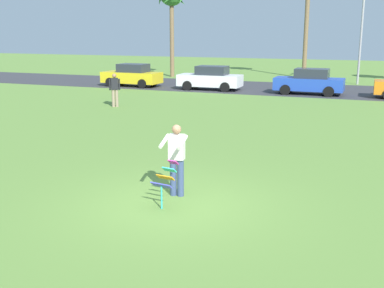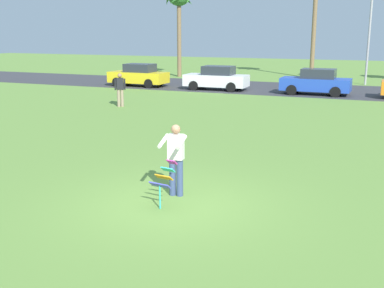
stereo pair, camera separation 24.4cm
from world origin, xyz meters
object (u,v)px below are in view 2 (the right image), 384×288
parked_car_white (217,78)px  person_walker_near (120,89)px  parked_car_blue (316,82)px  streetlight_pole (370,29)px  parked_car_yellow (139,75)px  kite_held (164,178)px  person_kite_flyer (176,157)px

parked_car_white → person_walker_near: 9.08m
parked_car_blue → streetlight_pole: 8.43m
parked_car_yellow → parked_car_white: size_ratio=1.01×
parked_car_white → parked_car_blue: size_ratio=1.00×
kite_held → parked_car_yellow: size_ratio=0.24×
kite_held → streetlight_pole: size_ratio=0.15×
parked_car_white → streetlight_pole: bearing=39.0°
parked_car_yellow → streetlight_pole: bearing=26.2°
person_kite_flyer → streetlight_pole: size_ratio=0.25×
parked_car_white → streetlight_pole: streetlight_pole is taller
parked_car_yellow → parked_car_blue: (12.43, 0.00, 0.00)m
person_kite_flyer → streetlight_pole: streetlight_pole is taller
parked_car_yellow → streetlight_pole: 17.00m
parked_car_white → parked_car_yellow: bearing=-180.0°
person_kite_flyer → parked_car_yellow: size_ratio=0.41×
parked_car_white → person_walker_near: person_walker_near is taller
parked_car_blue → streetlight_pole: bearing=70.9°
streetlight_pole → person_walker_near: 19.95m
parked_car_white → parked_car_blue: (6.52, -0.00, 0.00)m
person_walker_near → person_kite_flyer: bearing=-54.2°
streetlight_pole → kite_held: bearing=-95.7°
person_walker_near → kite_held: bearing=-55.7°
parked_car_white → parked_car_blue: same height
person_kite_flyer → parked_car_yellow: 23.74m
person_kite_flyer → parked_car_blue: 20.44m
kite_held → parked_car_blue: 21.20m
parked_car_white → person_walker_near: size_ratio=2.44×
streetlight_pole → person_walker_near: streetlight_pole is taller
person_walker_near → parked_car_yellow: bearing=112.8°
parked_car_white → person_kite_flyer: bearing=-73.2°
kite_held → parked_car_yellow: bearing=119.8°
parked_car_blue → person_walker_near: 12.40m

